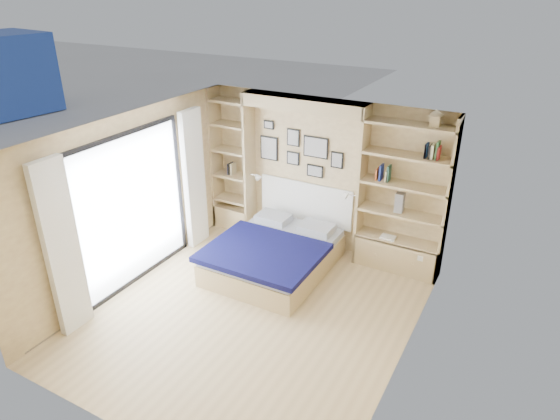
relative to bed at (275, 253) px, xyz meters
The scene contains 8 objects.
ground 1.23m from the bed, 75.27° to the right, with size 4.50×4.50×0.00m, color tan.
room_shell 0.89m from the bed, 102.61° to the left, with size 4.50×4.50×4.50m.
bed is the anchor object (origin of this frame).
photo_gallery 1.71m from the bed, 97.87° to the left, with size 1.48×0.02×0.82m.
reading_lamps 1.18m from the bed, 89.67° to the left, with size 1.92×0.12×0.15m.
shelf_decor 2.20m from the bed, 33.04° to the left, with size 3.48×0.23×2.03m.
deck 3.50m from the bed, 160.62° to the right, with size 3.20×4.00×0.05m, color #6F6352.
deck_chair 3.01m from the bed, 150.76° to the right, with size 0.77×1.00×0.89m.
Camera 1 is at (2.97, -4.65, 4.15)m, focal length 32.00 mm.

